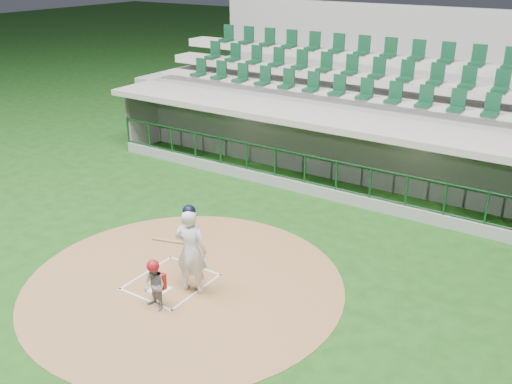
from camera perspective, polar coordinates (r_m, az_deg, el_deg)
ground at (r=13.42m, az=-7.63°, el=-8.37°), size 120.00×120.00×0.00m
dirt_circle at (r=13.12m, az=-7.19°, el=-9.11°), size 7.20×7.20×0.01m
home_plate at (r=12.97m, az=-9.66°, el=-9.58°), size 0.43×0.43×0.02m
batter_box_chalk at (r=13.22m, az=-8.48°, el=-8.85°), size 1.55×1.80×0.01m
dugout_structure at (r=18.99m, az=8.01°, el=4.33°), size 16.40×3.70×3.00m
seating_deck at (r=21.64m, az=11.32°, el=7.66°), size 17.00×6.72×5.15m
batter at (r=12.36m, az=-6.54°, el=-5.72°), size 0.95×0.96×2.06m
catcher at (r=12.08m, az=-10.10°, el=-9.11°), size 0.59×0.50×1.15m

